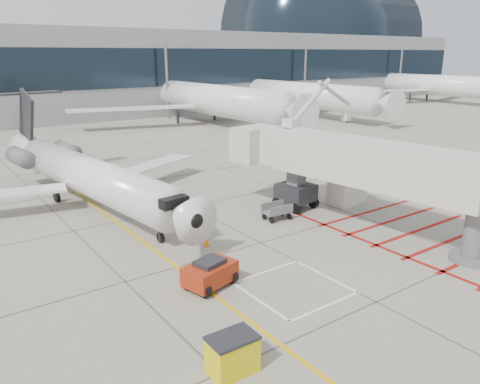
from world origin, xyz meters
TOP-DOWN VIEW (x-y plane):
  - ground_plane at (0.00, 0.00)m, footprint 260.00×260.00m
  - regional_jet at (-5.29, 13.81)m, footprint 25.16×30.18m
  - jet_bridge at (6.51, 1.95)m, footprint 10.70×18.76m
  - pushback_tug at (-4.99, 1.37)m, footprint 2.65×2.02m
  - spill_bin at (-7.58, -4.16)m, footprint 1.59×1.08m
  - baggage_cart at (3.23, 6.46)m, footprint 1.84×1.25m
  - ground_power_unit at (9.38, 6.17)m, footprint 2.72×1.73m
  - cone_nose at (-2.68, 5.43)m, footprint 0.35×0.35m
  - cone_side at (-0.63, 8.97)m, footprint 0.39×0.39m
  - terminal_building at (10.00, 70.00)m, footprint 180.00×28.00m
  - terminal_glass_band at (10.00, 55.95)m, footprint 180.00×0.10m
  - terminal_dome at (70.00, 70.00)m, footprint 40.00×28.00m
  - bg_aircraft_c at (21.89, 46.00)m, footprint 39.46×43.84m
  - bg_aircraft_d at (39.88, 46.00)m, footprint 37.43×41.59m
  - bg_aircraft_e at (79.39, 46.00)m, footprint 38.53×42.81m

SIDE VIEW (x-z plane):
  - ground_plane at x=0.00m, z-range 0.00..0.00m
  - cone_nose at x=-2.68m, z-range 0.00..0.49m
  - cone_side at x=-0.63m, z-range 0.00..0.54m
  - baggage_cart at x=3.23m, z-range 0.00..1.11m
  - spill_bin at x=-7.58m, z-range 0.00..1.36m
  - pushback_tug at x=-4.99m, z-range 0.00..1.38m
  - ground_power_unit at x=9.38m, z-range 0.00..2.06m
  - jet_bridge at x=6.51m, z-range 0.00..7.12m
  - regional_jet at x=-5.29m, z-range 0.00..7.28m
  - bg_aircraft_d at x=39.88m, z-range 0.00..12.48m
  - bg_aircraft_e at x=79.39m, z-range 0.00..12.84m
  - bg_aircraft_c at x=21.89m, z-range 0.00..13.15m
  - terminal_building at x=10.00m, z-range 0.00..14.00m
  - terminal_glass_band at x=10.00m, z-range 5.00..11.00m
  - terminal_dome at x=70.00m, z-range 0.00..28.00m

